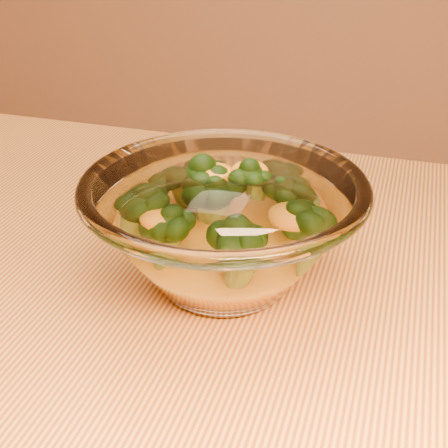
# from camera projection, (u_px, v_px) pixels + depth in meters

# --- Properties ---
(table) EXTENTS (1.20, 0.80, 0.75)m
(table) POSITION_uv_depth(u_px,v_px,m) (267.00, 434.00, 0.53)
(table) COLOR gold
(table) RESTS_ON ground
(glass_bowl) EXTENTS (0.24, 0.24, 0.11)m
(glass_bowl) POSITION_uv_depth(u_px,v_px,m) (224.00, 229.00, 0.53)
(glass_bowl) COLOR white
(glass_bowl) RESTS_ON table
(cheese_sauce) EXTENTS (0.14, 0.14, 0.04)m
(cheese_sauce) POSITION_uv_depth(u_px,v_px,m) (224.00, 252.00, 0.54)
(cheese_sauce) COLOR #D75B12
(cheese_sauce) RESTS_ON glass_bowl
(broccoli_heap) EXTENTS (0.16, 0.16, 0.07)m
(broccoli_heap) POSITION_uv_depth(u_px,v_px,m) (227.00, 208.00, 0.52)
(broccoli_heap) COLOR black
(broccoli_heap) RESTS_ON cheese_sauce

